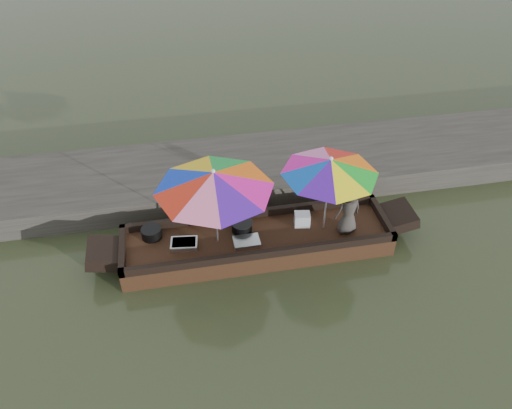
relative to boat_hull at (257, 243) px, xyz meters
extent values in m
plane|color=#333D22|center=(0.00, 0.00, -0.17)|extent=(80.00, 80.00, 0.00)
cube|color=#2D2B26|center=(0.00, 2.20, 0.08)|extent=(22.00, 2.20, 0.50)
cube|color=black|center=(0.00, 0.00, 0.00)|extent=(4.85, 1.20, 0.35)
cylinder|color=black|center=(-1.86, 0.33, 0.27)|extent=(0.36, 0.36, 0.19)
cube|color=silver|center=(-1.31, -0.01, 0.22)|extent=(0.50, 0.38, 0.09)
cube|color=silver|center=(-0.22, -0.14, 0.21)|extent=(0.47, 0.33, 0.06)
cylinder|color=black|center=(-0.24, 0.21, 0.26)|extent=(0.37, 0.37, 0.18)
cube|color=silver|center=(0.87, 0.15, 0.30)|extent=(0.31, 0.26, 0.26)
imported|color=#37322E|center=(1.62, -0.16, 0.66)|extent=(0.52, 0.39, 0.97)
camera|label=1|loc=(-1.24, -6.52, 6.28)|focal=35.00mm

